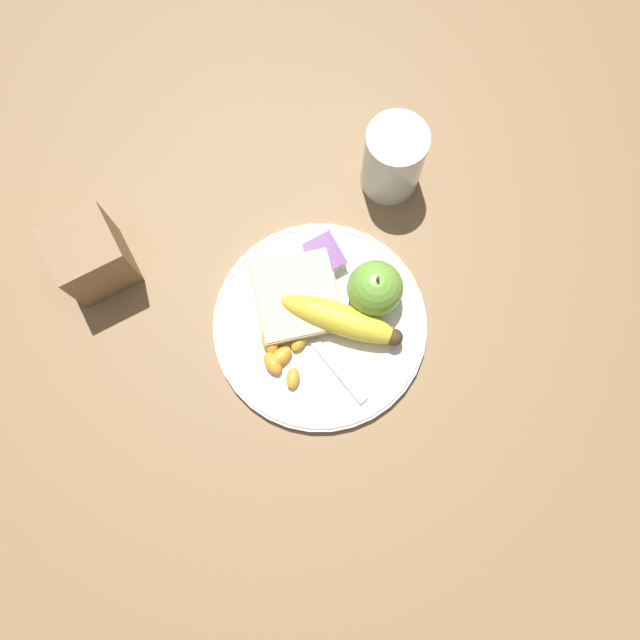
# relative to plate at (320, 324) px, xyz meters

# --- Properties ---
(ground_plane) EXTENTS (3.00, 3.00, 0.00)m
(ground_plane) POSITION_rel_plate_xyz_m (0.00, 0.00, -0.01)
(ground_plane) COLOR olive
(plate) EXTENTS (0.27, 0.27, 0.01)m
(plate) POSITION_rel_plate_xyz_m (0.00, 0.00, 0.00)
(plate) COLOR white
(plate) RESTS_ON ground_plane
(juice_glass) EXTENTS (0.08, 0.08, 0.11)m
(juice_glass) POSITION_rel_plate_xyz_m (-0.14, 0.18, 0.04)
(juice_glass) COLOR silver
(juice_glass) RESTS_ON ground_plane
(apple) EXTENTS (0.07, 0.07, 0.08)m
(apple) POSITION_rel_plate_xyz_m (-0.00, 0.08, 0.04)
(apple) COLOR #72B23D
(apple) RESTS_ON plate
(banana) EXTENTS (0.14, 0.13, 0.04)m
(banana) POSITION_rel_plate_xyz_m (0.01, 0.02, 0.02)
(banana) COLOR yellow
(banana) RESTS_ON plate
(bread_slice) EXTENTS (0.13, 0.13, 0.02)m
(bread_slice) POSITION_rel_plate_xyz_m (-0.04, -0.01, 0.02)
(bread_slice) COLOR tan
(bread_slice) RESTS_ON plate
(fork) EXTENTS (0.17, 0.05, 0.00)m
(fork) POSITION_rel_plate_xyz_m (0.01, -0.02, 0.01)
(fork) COLOR silver
(fork) RESTS_ON plate
(jam_packet) EXTENTS (0.05, 0.04, 0.02)m
(jam_packet) POSITION_rel_plate_xyz_m (-0.07, 0.05, 0.01)
(jam_packet) COLOR white
(jam_packet) RESTS_ON plate
(orange_segment_0) EXTENTS (0.03, 0.04, 0.02)m
(orange_segment_0) POSITION_rel_plate_xyz_m (0.02, -0.06, 0.01)
(orange_segment_0) COLOR #F9A32D
(orange_segment_0) RESTS_ON plate
(orange_segment_1) EXTENTS (0.04, 0.03, 0.02)m
(orange_segment_1) POSITION_rel_plate_xyz_m (-0.01, -0.07, 0.01)
(orange_segment_1) COLOR #F9A32D
(orange_segment_1) RESTS_ON plate
(orange_segment_2) EXTENTS (0.03, 0.02, 0.02)m
(orange_segment_2) POSITION_rel_plate_xyz_m (-0.01, -0.03, 0.01)
(orange_segment_2) COLOR #F9A32D
(orange_segment_2) RESTS_ON plate
(orange_segment_3) EXTENTS (0.03, 0.02, 0.02)m
(orange_segment_3) POSITION_rel_plate_xyz_m (0.02, -0.08, 0.01)
(orange_segment_3) COLOR #F9A32D
(orange_segment_3) RESTS_ON plate
(orange_segment_4) EXTENTS (0.03, 0.03, 0.01)m
(orange_segment_4) POSITION_rel_plate_xyz_m (0.05, -0.06, 0.01)
(orange_segment_4) COLOR #F9A32D
(orange_segment_4) RESTS_ON plate
(orange_segment_5) EXTENTS (0.03, 0.03, 0.01)m
(orange_segment_5) POSITION_rel_plate_xyz_m (0.01, -0.04, 0.01)
(orange_segment_5) COLOR #F9A32D
(orange_segment_5) RESTS_ON plate
(condiment_caddy) EXTENTS (0.08, 0.08, 0.10)m
(condiment_caddy) POSITION_rel_plate_xyz_m (-0.20, -0.21, 0.04)
(condiment_caddy) COLOR #93704C
(condiment_caddy) RESTS_ON ground_plane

